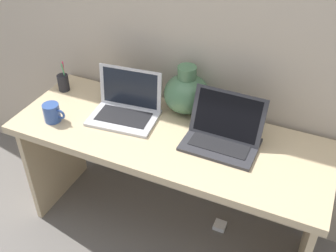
# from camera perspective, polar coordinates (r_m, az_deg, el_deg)

# --- Properties ---
(ground_plane) EXTENTS (6.00, 6.00, 0.00)m
(ground_plane) POSITION_cam_1_polar(r_m,az_deg,el_deg) (2.46, 0.00, -14.31)
(ground_plane) COLOR slate
(back_wall) EXTENTS (4.40, 0.04, 2.40)m
(back_wall) POSITION_cam_1_polar(r_m,az_deg,el_deg) (1.98, 4.07, 15.55)
(back_wall) COLOR #BCAD99
(back_wall) RESTS_ON ground
(desk) EXTENTS (1.57, 0.58, 0.71)m
(desk) POSITION_cam_1_polar(r_m,az_deg,el_deg) (2.05, 0.00, -4.36)
(desk) COLOR #D1B78C
(desk) RESTS_ON ground
(laptop_left) EXTENTS (0.36, 0.27, 0.23)m
(laptop_left) POSITION_cam_1_polar(r_m,az_deg,el_deg) (2.07, -5.87, 3.10)
(laptop_left) COLOR silver
(laptop_left) RESTS_ON desk
(laptop_right) EXTENTS (0.35, 0.25, 0.23)m
(laptop_right) POSITION_cam_1_polar(r_m,az_deg,el_deg) (1.90, 7.87, -0.71)
(laptop_right) COLOR #333338
(laptop_right) RESTS_ON desk
(green_vase) EXTENTS (0.23, 0.23, 0.26)m
(green_vase) POSITION_cam_1_polar(r_m,az_deg,el_deg) (2.07, 2.62, 4.73)
(green_vase) COLOR #47704C
(green_vase) RESTS_ON desk
(coffee_mug) EXTENTS (0.12, 0.08, 0.10)m
(coffee_mug) POSITION_cam_1_polar(r_m,az_deg,el_deg) (2.10, -16.07, 1.81)
(coffee_mug) COLOR #335199
(coffee_mug) RESTS_ON desk
(pen_cup) EXTENTS (0.06, 0.06, 0.18)m
(pen_cup) POSITION_cam_1_polar(r_m,az_deg,el_deg) (2.35, -14.58, 6.01)
(pen_cup) COLOR black
(pen_cup) RESTS_ON desk
(power_brick) EXTENTS (0.07, 0.07, 0.03)m
(power_brick) POSITION_cam_1_polar(r_m,az_deg,el_deg) (2.47, 7.35, -13.80)
(power_brick) COLOR white
(power_brick) RESTS_ON ground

